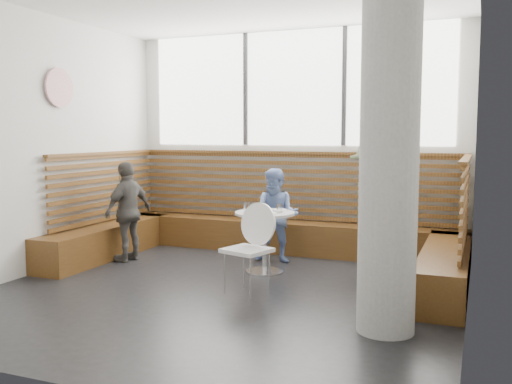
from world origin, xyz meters
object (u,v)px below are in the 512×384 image
at_px(cafe_table, 265,229).
at_px(child_left, 128,211).
at_px(child_back, 277,216).
at_px(adult_man, 376,210).
at_px(cafe_chair, 250,240).
at_px(concrete_column, 389,148).

relative_size(cafe_table, child_left, 0.56).
height_order(cafe_table, child_left, child_left).
bearing_deg(child_back, cafe_table, -90.17).
bearing_deg(adult_man, child_back, 52.92).
distance_m(cafe_table, child_back, 0.61).
bearing_deg(cafe_chair, adult_man, 58.04).
bearing_deg(child_left, cafe_chair, 79.09).
bearing_deg(adult_man, concrete_column, 174.64).
relative_size(cafe_chair, adult_man, 0.58).
height_order(child_back, child_left, child_left).
xyz_separation_m(concrete_column, cafe_chair, (-1.57, 0.71, -1.03)).
height_order(adult_man, child_back, adult_man).
bearing_deg(child_left, concrete_column, 77.81).
bearing_deg(child_left, child_back, 119.44).
bearing_deg(child_back, adult_man, -24.82).
xyz_separation_m(cafe_chair, child_left, (-2.11, 0.82, 0.10)).
height_order(cafe_chair, adult_man, adult_man).
bearing_deg(adult_man, child_left, 74.79).
height_order(concrete_column, cafe_chair, concrete_column).
bearing_deg(cafe_table, concrete_column, -42.51).
bearing_deg(child_back, child_left, -167.00).
height_order(concrete_column, cafe_table, concrete_column).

